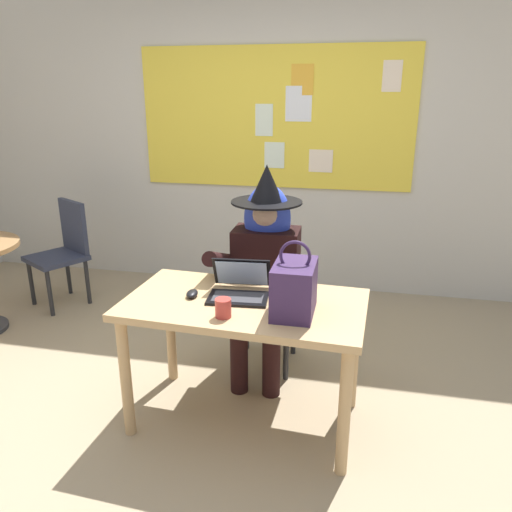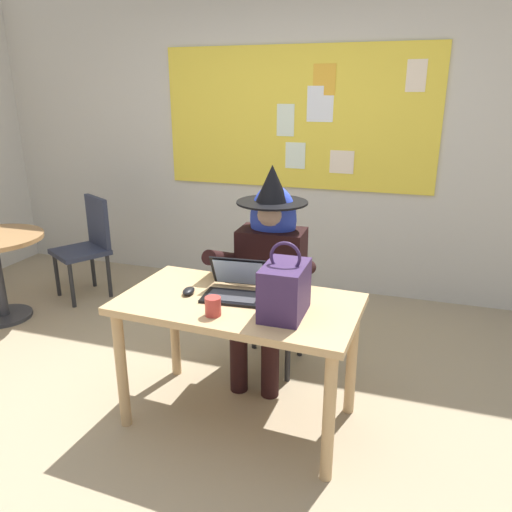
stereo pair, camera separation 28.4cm
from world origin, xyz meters
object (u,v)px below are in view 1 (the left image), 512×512
at_px(computer_mouse, 192,294).
at_px(chair_spare_by_window, 64,248).
at_px(handbag, 294,288).
at_px(desk_main, 244,319).
at_px(person_costumed, 265,260).
at_px(coffee_mug, 223,308).
at_px(laptop, 240,288).
at_px(chair_at_desk, 268,293).

height_order(computer_mouse, chair_spare_by_window, chair_spare_by_window).
height_order(handbag, chair_spare_by_window, handbag).
bearing_deg(desk_main, person_costumed, 90.64).
xyz_separation_m(person_costumed, computer_mouse, (-0.28, -0.58, -0.02)).
bearing_deg(coffee_mug, laptop, 87.26).
xyz_separation_m(desk_main, person_costumed, (-0.01, 0.58, 0.13)).
bearing_deg(chair_at_desk, desk_main, 0.70).
xyz_separation_m(desk_main, chair_at_desk, (-0.01, 0.70, -0.14)).
bearing_deg(handbag, chair_spare_by_window, 147.83).
relative_size(coffee_mug, chair_spare_by_window, 0.11).
relative_size(laptop, handbag, 0.91).
height_order(coffee_mug, chair_spare_by_window, chair_spare_by_window).
xyz_separation_m(coffee_mug, chair_spare_by_window, (-1.85, 1.49, -0.28)).
bearing_deg(handbag, computer_mouse, 171.15).
height_order(desk_main, handbag, handbag).
bearing_deg(coffee_mug, desk_main, 74.88).
bearing_deg(laptop, chair_at_desk, 81.86).
bearing_deg(handbag, chair_at_desk, 109.65).
distance_m(computer_mouse, handbag, 0.58).
xyz_separation_m(desk_main, computer_mouse, (-0.29, 0.00, 0.12)).
bearing_deg(computer_mouse, person_costumed, 58.08).
bearing_deg(handbag, laptop, 153.78).
bearing_deg(person_costumed, chair_spare_by_window, -111.56).
distance_m(laptop, coffee_mug, 0.28).
bearing_deg(coffee_mug, chair_spare_by_window, 141.13).
bearing_deg(computer_mouse, desk_main, -6.27).
xyz_separation_m(computer_mouse, coffee_mug, (0.23, -0.21, 0.03)).
relative_size(laptop, computer_mouse, 3.29).
relative_size(laptop, chair_spare_by_window, 0.38).
xyz_separation_m(person_costumed, chair_spare_by_window, (-1.90, 0.70, -0.26)).
distance_m(person_costumed, chair_spare_by_window, 2.04).
distance_m(computer_mouse, chair_spare_by_window, 2.08).
relative_size(handbag, chair_spare_by_window, 0.42).
bearing_deg(desk_main, laptop, 121.37).
xyz_separation_m(laptop, coffee_mug, (-0.01, -0.28, 0.00)).
bearing_deg(laptop, chair_spare_by_window, 141.88).
height_order(laptop, chair_spare_by_window, laptop).
height_order(chair_at_desk, coffee_mug, chair_at_desk).
bearing_deg(laptop, computer_mouse, -169.44).
distance_m(person_costumed, handbag, 0.73).
height_order(laptop, coffee_mug, laptop).
bearing_deg(desk_main, chair_at_desk, 90.63).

